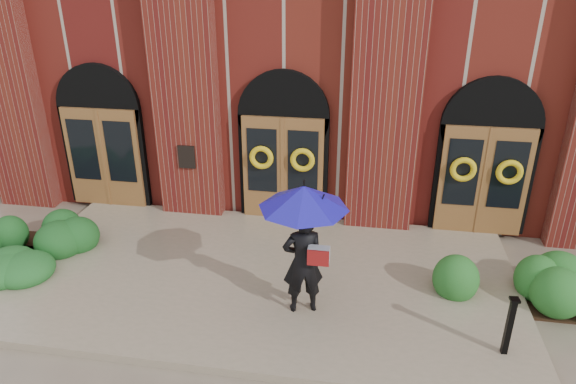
% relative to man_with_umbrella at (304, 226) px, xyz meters
% --- Properties ---
extents(ground, '(90.00, 90.00, 0.00)m').
position_rel_man_with_umbrella_xyz_m(ground, '(-0.98, 0.81, -1.83)').
color(ground, gray).
rests_on(ground, ground).
extents(landing, '(10.00, 5.30, 0.15)m').
position_rel_man_with_umbrella_xyz_m(landing, '(-0.98, 0.96, -1.75)').
color(landing, gray).
rests_on(landing, ground).
extents(church_building, '(16.20, 12.53, 7.00)m').
position_rel_man_with_umbrella_xyz_m(church_building, '(-0.98, 9.60, 1.67)').
color(church_building, maroon).
rests_on(church_building, ground).
extents(man_with_umbrella, '(1.88, 1.88, 2.40)m').
position_rel_man_with_umbrella_xyz_m(man_with_umbrella, '(0.00, 0.00, 0.00)').
color(man_with_umbrella, black).
rests_on(man_with_umbrella, landing).
extents(metal_post, '(0.15, 0.15, 1.04)m').
position_rel_man_with_umbrella_xyz_m(metal_post, '(3.32, -0.59, -1.13)').
color(metal_post, black).
rests_on(metal_post, landing).
extents(hedge_wall_left, '(2.99, 1.19, 0.77)m').
position_rel_man_with_umbrella_xyz_m(hedge_wall_left, '(-6.18, 1.31, -1.44)').
color(hedge_wall_left, '#184A1B').
rests_on(hedge_wall_left, ground).
extents(hedge_wall_right, '(3.32, 1.33, 0.85)m').
position_rel_man_with_umbrella_xyz_m(hedge_wall_right, '(4.22, 1.31, -1.40)').
color(hedge_wall_right, '#225D20').
rests_on(hedge_wall_right, ground).
extents(hedge_front_left, '(1.61, 1.38, 0.57)m').
position_rel_man_with_umbrella_xyz_m(hedge_front_left, '(-6.08, 0.58, -1.54)').
color(hedge_front_left, '#1D5621').
rests_on(hedge_front_left, ground).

